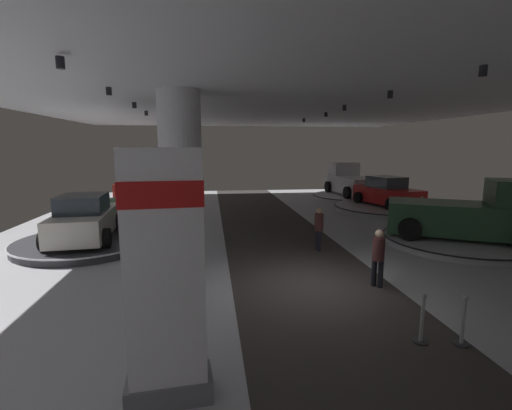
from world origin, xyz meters
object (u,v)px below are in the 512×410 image
(display_platform_deep_left, at_px, (150,201))
(pickup_truck_mid_right, at_px, (471,214))
(display_platform_far_left, at_px, (147,218))
(visitor_walking_near, at_px, (378,254))
(display_car_mid_left, at_px, (85,219))
(display_platform_deep_right, at_px, (352,196))
(brand_sign_pylon, at_px, (165,275))
(display_platform_mid_right, at_px, (459,240))
(display_platform_mid_left, at_px, (87,242))
(display_platform_far_right, at_px, (387,208))
(column_left, at_px, (181,179))
(visitor_walking_far, at_px, (319,226))
(display_car_far_right, at_px, (387,193))
(pickup_truck_deep_right, at_px, (351,182))
(display_car_deep_left, at_px, (149,188))
(display_car_far_left, at_px, (145,201))

(display_platform_deep_left, xyz_separation_m, pickup_truck_mid_right, (14.00, -12.18, 1.03))
(display_platform_far_left, distance_m, visitor_walking_near, 12.54)
(display_car_mid_left, height_order, display_platform_deep_right, display_car_mid_left)
(brand_sign_pylon, bearing_deg, display_platform_mid_right, 36.20)
(display_platform_mid_left, xyz_separation_m, display_platform_mid_right, (14.34, -1.44, -0.02))
(brand_sign_pylon, height_order, display_platform_deep_left, brand_sign_pylon)
(display_platform_far_left, height_order, display_platform_mid_right, display_platform_far_left)
(display_car_mid_left, height_order, visitor_walking_near, display_car_mid_left)
(display_car_mid_left, relative_size, visitor_walking_near, 2.74)
(display_platform_deep_right, relative_size, visitor_walking_near, 3.57)
(display_platform_mid_left, bearing_deg, display_platform_mid_right, -5.72)
(display_car_mid_left, bearing_deg, brand_sign_pylon, -65.53)
(display_platform_far_right, bearing_deg, column_left, -144.22)
(display_platform_deep_right, xyz_separation_m, pickup_truck_mid_right, (-0.38, -12.67, 1.04))
(display_platform_deep_left, xyz_separation_m, display_platform_mid_right, (13.71, -12.03, -0.02))
(display_platform_mid_left, bearing_deg, column_left, -30.95)
(display_platform_deep_right, xyz_separation_m, visitor_walking_near, (-5.85, -16.27, 0.75))
(display_platform_deep_right, bearing_deg, visitor_walking_far, -116.74)
(column_left, bearing_deg, brand_sign_pylon, -87.69)
(brand_sign_pylon, bearing_deg, display_platform_far_right, 53.42)
(display_platform_far_right, bearing_deg, display_platform_far_left, -175.06)
(display_platform_far_right, distance_m, display_car_far_right, 0.91)
(display_platform_mid_right, bearing_deg, visitor_walking_near, -144.08)
(brand_sign_pylon, bearing_deg, display_platform_deep_right, 61.36)
(display_platform_mid_left, distance_m, display_car_mid_left, 0.90)
(display_platform_deep_left, xyz_separation_m, display_car_far_right, (14.41, -4.73, 0.93))
(brand_sign_pylon, distance_m, display_platform_deep_right, 22.90)
(display_platform_mid_left, relative_size, display_platform_deep_left, 1.00)
(display_platform_deep_left, relative_size, pickup_truck_deep_right, 0.96)
(display_car_far_right, distance_m, display_platform_mid_right, 7.39)
(brand_sign_pylon, distance_m, display_platform_far_right, 18.50)
(brand_sign_pylon, bearing_deg, column_left, 92.31)
(display_platform_deep_left, relative_size, display_car_far_right, 1.14)
(display_car_deep_left, xyz_separation_m, visitor_walking_near, (8.50, -15.78, -0.15))
(brand_sign_pylon, height_order, display_car_far_left, brand_sign_pylon)
(visitor_walking_near, bearing_deg, display_car_far_right, 62.00)
(display_platform_mid_left, distance_m, visitor_walking_far, 8.79)
(brand_sign_pylon, relative_size, display_platform_mid_left, 0.73)
(display_car_far_right, xyz_separation_m, visitor_walking_near, (-5.88, -11.05, -0.19))
(display_platform_mid_left, relative_size, display_car_mid_left, 1.18)
(display_platform_deep_right, height_order, visitor_walking_far, visitor_walking_far)
(display_car_far_left, bearing_deg, display_platform_deep_right, 25.39)
(display_platform_mid_right, relative_size, visitor_walking_near, 3.57)
(display_platform_deep_left, height_order, display_platform_deep_right, display_platform_deep_left)
(pickup_truck_deep_right, bearing_deg, display_car_mid_left, -142.68)
(column_left, relative_size, display_car_deep_left, 1.27)
(display_car_mid_left, bearing_deg, visitor_walking_far, -10.55)
(brand_sign_pylon, bearing_deg, visitor_walking_far, 58.22)
(display_platform_far_left, bearing_deg, display_platform_mid_right, -25.26)
(pickup_truck_deep_right, distance_m, display_platform_far_right, 5.66)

